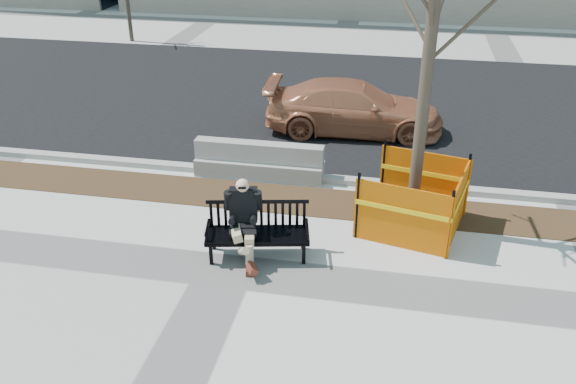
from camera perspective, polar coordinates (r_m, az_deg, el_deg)
name	(u,v)px	position (r m, az deg, el deg)	size (l,w,h in m)	color
ground	(226,271)	(10.01, -5.88, -7.36)	(120.00, 120.00, 0.00)	beige
mulch_strip	(262,197)	(12.15, -2.47, -0.48)	(40.00, 1.20, 0.02)	#47301C
asphalt_street	(310,99)	(17.76, 2.12, 8.75)	(60.00, 10.40, 0.01)	black
curb	(272,174)	(12.95, -1.52, 1.67)	(60.00, 0.25, 0.12)	#9E9B93
bench	(258,256)	(10.32, -2.83, -6.02)	(1.76, 0.63, 0.94)	black
seated_man	(245,254)	(10.37, -4.09, -5.88)	(0.60, 1.00, 1.40)	black
tree_fence	(410,226)	(11.38, 11.43, -3.14)	(2.53, 2.53, 6.33)	#FF7302
sedan	(353,131)	(15.46, 6.11, 5.68)	(1.78, 4.37, 1.27)	#B36844
jersey_barrier_left	(259,176)	(13.01, -2.70, 1.48)	(2.75, 0.55, 0.79)	gray
far_tree_left	(132,41)	(25.30, -14.46, 13.60)	(1.75, 1.75, 4.73)	#4D3E31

